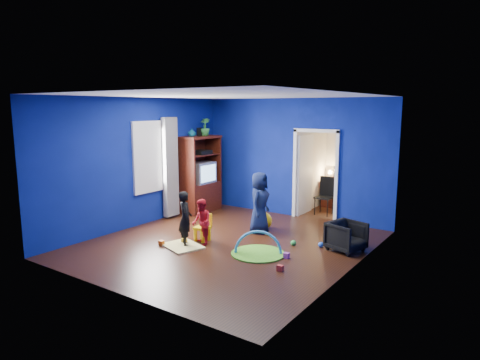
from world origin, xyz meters
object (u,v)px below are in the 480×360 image
Objects in this scene: hopper_ball at (263,221)px; study_desk at (338,194)px; play_mat at (258,254)px; toddler_red at (201,222)px; tv_armoire at (200,174)px; folding_chair at (324,197)px; kid_chair at (202,229)px; vase at (192,133)px; crt_tv at (201,173)px; child_navy at (259,203)px; armchair at (346,236)px; child_black at (185,219)px.

hopper_ball is 0.44× the size of study_desk.
play_mat is at bearing -87.14° from study_desk.
toddler_red is 0.46× the size of tv_armoire.
tv_armoire is at bearing 146.62° from play_mat.
hopper_ball is at bearing -105.63° from folding_chair.
toddler_red is at bearing -59.45° from kid_chair.
vase is at bearing -147.66° from folding_chair.
crt_tv is (-1.77, 2.14, 0.56)m from toddler_red.
toddler_red is 2.83m from crt_tv.
child_navy is 0.53m from hopper_ball.
child_navy reaches higher than play_mat.
vase is at bearing -90.00° from tv_armoire.
armchair is at bearing 41.50° from play_mat.
kid_chair is at bearing 140.01° from child_navy.
play_mat is at bearing 147.45° from armchair.
child_navy reaches higher than kid_chair.
kid_chair is 0.57× the size of study_desk.
child_black reaches higher than armchair.
kid_chair is at bearing 177.80° from play_mat.
toddler_red is at bearing -102.32° from study_desk.
child_navy is (-1.99, 0.10, 0.38)m from armchair.
child_black reaches higher than study_desk.
folding_chair is at bearing 28.09° from crt_tv.
child_navy is 1.44× the size of folding_chair.
child_black is 2.86m from crt_tv.
tv_armoire is (-2.29, 0.78, 0.32)m from child_navy.
tv_armoire is (-1.81, 2.14, 0.52)m from toddler_red.
play_mat is 4.45m from study_desk.
toddler_red reaches higher than hopper_ball.
kid_chair is (-2.63, -1.06, -0.03)m from armchair.
study_desk is at bearing 44.28° from vase.
vase is 0.10× the size of tv_armoire.
child_navy is 3.40× the size of hopper_ball.
armchair is at bearing 15.66° from kid_chair.
crt_tv reaches higher than kid_chair.
tv_armoire reaches higher than hopper_ball.
folding_chair is (0.51, 2.26, -0.20)m from child_navy.
folding_chair is (-0.22, 3.47, 0.45)m from play_mat.
vase reaches higher than kid_chair.
play_mat is 1.13× the size of study_desk.
crt_tv is at bearing 166.92° from toddler_red.
hopper_ball is 0.78× the size of kid_chair.
toddler_red is at bearing -105.45° from folding_chair.
tv_armoire is 3.76m from study_desk.
child_navy is at bearing -11.85° from vase.
tv_armoire is at bearing 124.14° from kid_chair.
folding_chair is at bearing -90.00° from study_desk.
armchair is 2.84m from kid_chair.
play_mat is (1.37, -0.05, -0.24)m from kid_chair.
crt_tv is at bearing -18.32° from child_black.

